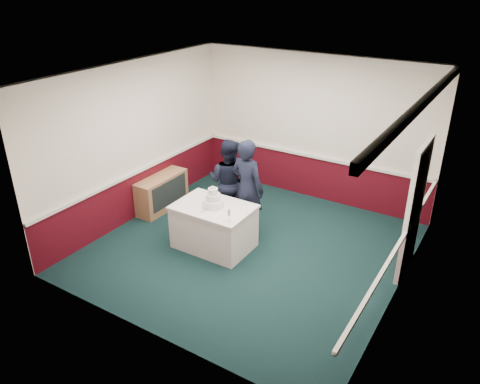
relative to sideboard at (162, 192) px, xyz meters
The scene contains 9 objects.
ground 2.34m from the sideboard, ahead, with size 5.00×5.00×0.00m, color #143131.
room_shell 2.87m from the sideboard, ahead, with size 5.00×5.00×3.00m.
sideboard is the anchor object (origin of this frame).
cake_table 1.83m from the sideboard, 20.53° to the right, with size 1.32×0.92×0.79m.
wedding_cake 1.91m from the sideboard, 20.53° to the right, with size 0.35×0.35×0.36m.
cake_knife 1.94m from the sideboard, 26.55° to the right, with size 0.01×0.22×0.01m, color silver.
champagne_flute 2.47m from the sideboard, 22.60° to the right, with size 0.05×0.05×0.21m.
person_man 1.53m from the sideboard, 11.17° to the left, with size 0.80×0.63×1.65m, color black.
person_woman 2.04m from the sideboard, ahead, with size 0.66×0.43×1.82m, color black.
Camera 1 is at (3.53, -5.99, 4.42)m, focal length 35.00 mm.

